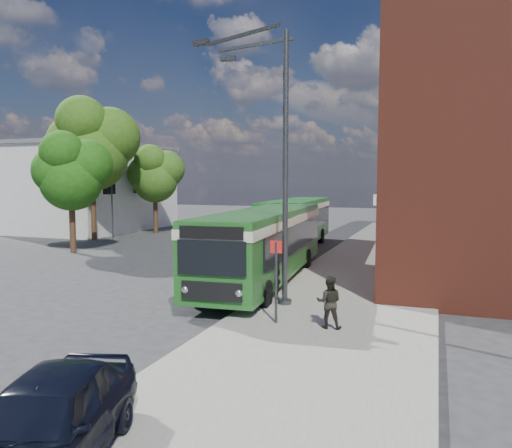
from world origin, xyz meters
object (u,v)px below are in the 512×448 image
at_px(bus_front, 265,239).
at_px(bus_rear, 296,219).
at_px(parked_car, 46,423).
at_px(street_lamp, 275,163).

bearing_deg(bus_front, bus_rear, 98.64).
bearing_deg(bus_rear, parked_car, -82.55).
xyz_separation_m(street_lamp, parked_car, (-0.04, -10.30, -3.94)).
distance_m(bus_rear, parked_car, 25.21).
bearing_deg(street_lamp, parked_car, -90.21).
xyz_separation_m(bus_front, parked_car, (1.61, -14.08, -0.98)).
xyz_separation_m(street_lamp, bus_front, (-1.65, 3.78, -2.96)).
height_order(street_lamp, bus_rear, street_lamp).
bearing_deg(parked_car, bus_rear, 80.83).
xyz_separation_m(bus_front, bus_rear, (-1.66, 10.90, -0.00)).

